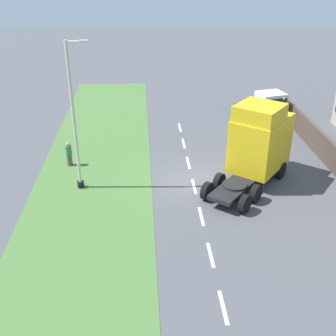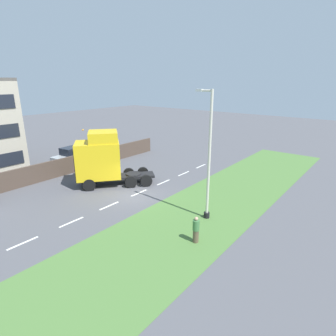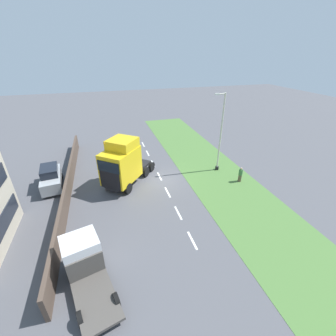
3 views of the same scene
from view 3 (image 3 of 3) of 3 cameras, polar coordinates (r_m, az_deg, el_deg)
name	(u,v)px [view 3 (image 3 of 3)]	position (r m, az deg, el deg)	size (l,w,h in m)	color
ground_plane	(161,180)	(23.75, -1.75, -2.94)	(120.00, 120.00, 0.00)	#515156
grass_verge	(213,172)	(25.68, 11.32, -0.96)	(7.00, 44.00, 0.01)	#4C7538
lane_markings	(160,176)	(24.33, -2.17, -2.12)	(0.16, 21.00, 0.00)	white
boundary_wall	(68,185)	(23.14, -23.95, -4.05)	(0.25, 24.00, 1.71)	#4C3D33
lorry_cab	(122,164)	(22.11, -11.49, 1.12)	(6.04, 6.55, 4.96)	black
flatbed_truck	(84,260)	(14.88, -20.54, -21.06)	(3.25, 5.47, 2.57)	silver
parked_car	(51,178)	(24.83, -27.59, -2.18)	(2.32, 4.56, 2.16)	#9EA3A8
lamp_post	(220,138)	(24.70, 13.05, 7.54)	(1.31, 0.39, 8.47)	black
pedestrian	(240,175)	(24.20, 17.89, -1.62)	(0.39, 0.39, 1.62)	brown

